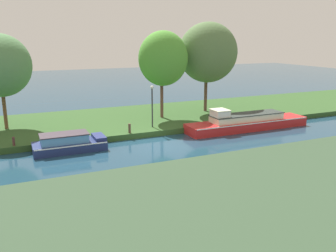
{
  "coord_description": "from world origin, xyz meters",
  "views": [
    {
      "loc": [
        -8.44,
        -20.37,
        6.76
      ],
      "look_at": [
        1.11,
        1.2,
        0.9
      ],
      "focal_mm": 37.97,
      "sensor_mm": 36.0,
      "label": 1
    }
  ],
  "objects": [
    {
      "name": "willow_tree_centre",
      "position": [
        2.69,
        5.67,
        5.18
      ],
      "size": [
        4.0,
        3.25,
        6.94
      ],
      "color": "brown",
      "rests_on": "riverbank_far"
    },
    {
      "name": "mooring_post_near",
      "position": [
        -1.29,
        2.3,
        0.72
      ],
      "size": [
        0.17,
        0.17,
        0.65
      ],
      "primitive_type": "cylinder",
      "color": "#50392B",
      "rests_on": "riverbank_far"
    },
    {
      "name": "riverbank_far",
      "position": [
        0.0,
        7.0,
        0.2
      ],
      "size": [
        72.0,
        10.0,
        0.4
      ],
      "primitive_type": "cube",
      "color": "#2E5124",
      "rests_on": "ground_plane"
    },
    {
      "name": "red_narrowboat",
      "position": [
        7.62,
        1.2,
        0.54
      ],
      "size": [
        9.98,
        1.94,
        1.72
      ],
      "color": "red",
      "rests_on": "ground_plane"
    },
    {
      "name": "lamp_post",
      "position": [
        0.75,
        3.22,
        2.31
      ],
      "size": [
        0.24,
        0.24,
        3.06
      ],
      "color": "#333338",
      "rests_on": "riverbank_far"
    },
    {
      "name": "willow_tree_left",
      "position": [
        -9.05,
        7.07,
        4.91
      ],
      "size": [
        4.27,
        4.44,
        6.7
      ],
      "color": "brown",
      "rests_on": "riverbank_far"
    },
    {
      "name": "navy_barge",
      "position": [
        -5.54,
        1.2,
        0.48
      ],
      "size": [
        4.33,
        1.84,
        1.12
      ],
      "color": "navy",
      "rests_on": "ground_plane"
    },
    {
      "name": "ground_plane",
      "position": [
        0.0,
        0.0,
        0.0
      ],
      "size": [
        120.0,
        120.0,
        0.0
      ],
      "primitive_type": "plane",
      "color": "#1C3C51"
    },
    {
      "name": "mooring_post_far",
      "position": [
        -8.64,
        2.3,
        0.67
      ],
      "size": [
        0.15,
        0.15,
        0.54
      ],
      "primitive_type": "cylinder",
      "color": "#52312C",
      "rests_on": "riverbank_far"
    },
    {
      "name": "willow_tree_right",
      "position": [
        7.28,
        6.61,
        5.54
      ],
      "size": [
        5.3,
        4.15,
        7.71
      ],
      "color": "brown",
      "rests_on": "riverbank_far"
    },
    {
      "name": "riverbank_near",
      "position": [
        0.0,
        -9.0,
        0.2
      ],
      "size": [
        72.0,
        10.0,
        0.4
      ],
      "primitive_type": "cube",
      "color": "#30472F",
      "rests_on": "ground_plane"
    }
  ]
}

